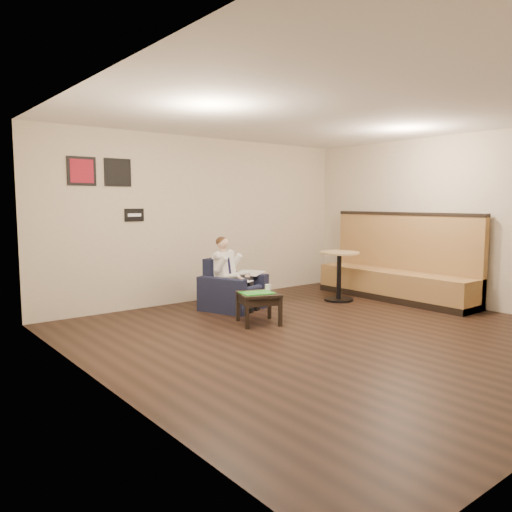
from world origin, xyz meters
TOP-DOWN VIEW (x-y plane):
  - ground at (0.00, 0.00)m, footprint 6.00×6.00m
  - wall_back at (0.00, 3.00)m, footprint 6.00×0.02m
  - wall_left at (-3.00, 0.00)m, footprint 0.02×6.00m
  - wall_right at (3.00, 0.00)m, footprint 0.02×6.00m
  - ceiling at (0.00, 0.00)m, footprint 6.00×6.00m
  - seating_sign at (-1.30, 2.98)m, footprint 0.32×0.02m
  - art_print_left at (-2.10, 2.98)m, footprint 0.42×0.03m
  - art_print_right at (-1.55, 2.98)m, footprint 0.42×0.03m
  - armchair at (-0.09, 2.02)m, footprint 1.07×1.07m
  - seated_man at (-0.05, 1.92)m, footprint 0.77×0.92m
  - lap_papers at (-0.02, 1.84)m, footprint 0.28×0.32m
  - newspaper at (0.26, 2.06)m, footprint 0.50×0.54m
  - side_table at (-0.37, 1.03)m, footprint 0.70×0.70m
  - green_folder at (-0.41, 1.02)m, footprint 0.50×0.41m
  - coffee_mug at (-0.17, 1.07)m, footprint 0.10×0.10m
  - smartphone at (-0.27, 1.15)m, footprint 0.15×0.13m
  - banquette at (2.59, 0.90)m, footprint 0.70×2.93m
  - cafe_table at (1.75, 1.44)m, footprint 0.76×0.76m

SIDE VIEW (x-z plane):
  - ground at x=0.00m, z-range 0.00..0.00m
  - side_table at x=-0.37m, z-range 0.00..0.44m
  - armchair at x=-0.09m, z-range 0.00..0.81m
  - cafe_table at x=1.75m, z-range 0.00..0.85m
  - smartphone at x=-0.27m, z-range 0.44..0.45m
  - green_folder at x=-0.41m, z-range 0.44..0.45m
  - coffee_mug at x=-0.17m, z-range 0.44..0.53m
  - lap_papers at x=-0.02m, z-range 0.49..0.50m
  - newspaper at x=0.26m, z-range 0.54..0.55m
  - seated_man at x=-0.05m, z-range 0.00..1.10m
  - banquette at x=2.59m, z-range 0.00..1.50m
  - wall_back at x=0.00m, z-range 0.00..2.80m
  - wall_left at x=-3.00m, z-range 0.00..2.80m
  - wall_right at x=3.00m, z-range 0.00..2.80m
  - seating_sign at x=-1.30m, z-range 1.40..1.60m
  - art_print_left at x=-2.10m, z-range 1.94..2.36m
  - art_print_right at x=-1.55m, z-range 1.94..2.36m
  - ceiling at x=0.00m, z-range 2.79..2.81m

